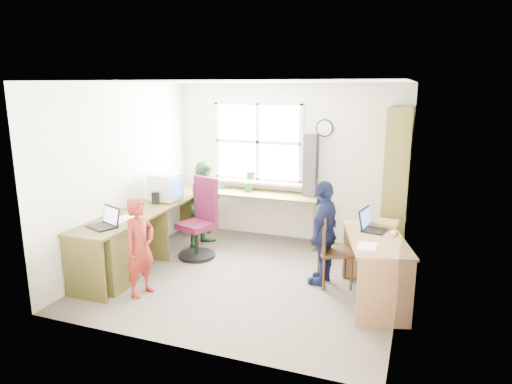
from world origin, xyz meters
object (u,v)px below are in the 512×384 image
Objects in this scene: crt_monitor at (166,187)px; potted_plant at (250,181)px; l_desk at (146,238)px; person_red at (140,247)px; wooden_chair at (330,247)px; laptop_right at (372,225)px; person_navy at (324,233)px; cd_tower at (311,165)px; laptop_left at (106,222)px; person_green at (206,204)px; swivel_chair at (200,223)px; right_desk at (375,255)px; bookshelf at (397,190)px.

crt_monitor is 1.24× the size of potted_plant.
l_desk is 2.59× the size of person_red.
potted_plant is (-1.54, 1.33, 0.44)m from wooden_chair.
laptop_right is 0.31× the size of person_navy.
cd_tower reaches higher than l_desk.
laptop_left is 0.36× the size of person_red.
person_navy is (1.94, -0.76, 0.00)m from person_green.
laptop_right is (2.92, -0.32, -0.15)m from crt_monitor.
laptop_right is (2.36, -0.28, 0.31)m from swivel_chair.
laptop_right is at bearing 90.42° from right_desk.
crt_monitor is at bearing 152.76° from right_desk.
l_desk is at bearing 94.71° from laptop_left.
person_red reaches higher than laptop_right.
crt_monitor is at bearing -148.43° from cd_tower.
bookshelf is 1.65× the size of person_green.
swivel_chair is at bearing 7.54° from person_red.
l_desk is at bearing -153.57° from bookshelf.
cd_tower is at bearing 31.10° from crt_monitor.
potted_plant reaches higher than right_desk.
l_desk is at bearing 167.94° from right_desk.
crt_monitor reaches higher than laptop_left.
bookshelf is at bearing -11.99° from cd_tower.
l_desk is at bearing 39.25° from person_red.
right_desk is at bearing 36.11° from laptop_left.
laptop_left reaches higher than l_desk.
crt_monitor is (-0.17, 0.79, 0.49)m from l_desk.
cd_tower reaches higher than wooden_chair.
wooden_chair is 0.77× the size of person_red.
person_red is at bearing -73.57° from swivel_chair.
crt_monitor is at bearing 143.70° from person_green.
person_navy reaches higher than laptop_left.
laptop_right is 1.22× the size of potted_plant.
bookshelf is 2.38× the size of wooden_chair.
cd_tower is 0.73× the size of person_navy.
person_green is (-1.44, -0.59, -0.58)m from cd_tower.
cd_tower reaches higher than laptop_right.
cd_tower reaches higher than right_desk.
person_red is (-0.44, -2.33, -0.34)m from potted_plant.
swivel_chair reaches higher than wooden_chair.
bookshelf is 3.72m from laptop_left.
bookshelf is 1.88× the size of swivel_chair.
swivel_chair is 1.84m from cd_tower.
laptop_right is 0.57m from person_navy.
laptop_right reaches higher than l_desk.
person_green is at bearing 84.85° from laptop_right.
person_red is at bearing -175.96° from wooden_chair.
crt_monitor is at bearing 95.16° from laptop_right.
laptop_left is 2.58m from person_navy.
wooden_chair is 2.53m from crt_monitor.
l_desk is 1.95m from potted_plant.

